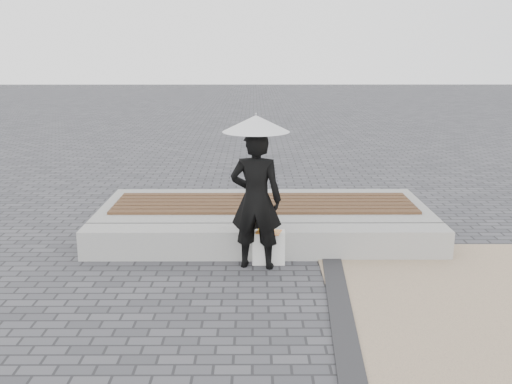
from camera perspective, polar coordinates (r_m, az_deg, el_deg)
ground at (r=6.49m, az=1.22°, el=-11.17°), size 80.00×80.00×0.00m
edging_band at (r=6.10m, az=8.58°, el=-12.88°), size 0.61×5.20×0.04m
seating_ledge at (r=7.90m, az=0.94°, el=-4.91°), size 5.00×0.45×0.40m
timber_platform at (r=9.05m, az=0.79°, el=-2.45°), size 5.00×2.00×0.40m
timber_decking at (r=8.99m, az=0.80°, el=-1.10°), size 4.60×1.20×0.04m
woman at (r=7.31m, az=-0.00°, el=-0.77°), size 0.71×0.52×1.80m
parasol at (r=7.12m, az=0.00°, el=6.77°), size 0.83×0.83×1.07m
handbag at (r=7.77m, az=0.14°, el=-2.83°), size 0.34×0.20×0.22m
canvas_tote at (r=7.62m, az=1.25°, el=-5.46°), size 0.43×0.18×0.45m
magazine at (r=7.50m, az=1.27°, el=-3.94°), size 0.35×0.29×0.01m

